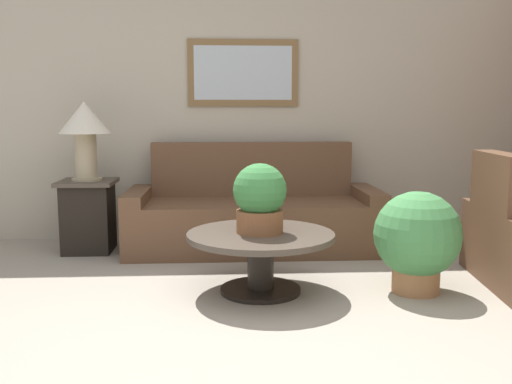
{
  "coord_description": "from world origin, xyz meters",
  "views": [
    {
      "loc": [
        -0.15,
        -2.71,
        1.23
      ],
      "look_at": [
        0.11,
        1.77,
        0.59
      ],
      "focal_mm": 40.0,
      "sensor_mm": 36.0,
      "label": 1
    }
  ],
  "objects_px": {
    "couch_main": "(253,216)",
    "potted_plant_on_table": "(260,198)",
    "coffee_table": "(261,249)",
    "side_table": "(88,215)",
    "table_lamp": "(85,126)",
    "potted_plant_floor": "(417,238)"
  },
  "relations": [
    {
      "from": "couch_main",
      "to": "potted_plant_on_table",
      "type": "height_order",
      "value": "couch_main"
    },
    {
      "from": "coffee_table",
      "to": "side_table",
      "type": "distance_m",
      "value": 1.9
    },
    {
      "from": "couch_main",
      "to": "side_table",
      "type": "relative_size",
      "value": 3.52
    },
    {
      "from": "couch_main",
      "to": "table_lamp",
      "type": "xyz_separation_m",
      "value": [
        -1.46,
        -0.02,
        0.81
      ]
    },
    {
      "from": "couch_main",
      "to": "side_table",
      "type": "xyz_separation_m",
      "value": [
        -1.46,
        -0.02,
        0.02
      ]
    },
    {
      "from": "coffee_table",
      "to": "potted_plant_on_table",
      "type": "distance_m",
      "value": 0.35
    },
    {
      "from": "coffee_table",
      "to": "table_lamp",
      "type": "bearing_deg",
      "value": 139.27
    },
    {
      "from": "couch_main",
      "to": "table_lamp",
      "type": "bearing_deg",
      "value": -179.17
    },
    {
      "from": "table_lamp",
      "to": "potted_plant_floor",
      "type": "xyz_separation_m",
      "value": [
        2.5,
        -1.3,
        -0.73
      ]
    },
    {
      "from": "coffee_table",
      "to": "potted_plant_on_table",
      "type": "height_order",
      "value": "potted_plant_on_table"
    },
    {
      "from": "side_table",
      "to": "potted_plant_floor",
      "type": "xyz_separation_m",
      "value": [
        2.5,
        -1.3,
        0.05
      ]
    },
    {
      "from": "couch_main",
      "to": "side_table",
      "type": "bearing_deg",
      "value": -179.17
    },
    {
      "from": "coffee_table",
      "to": "side_table",
      "type": "xyz_separation_m",
      "value": [
        -1.44,
        1.24,
        0.02
      ]
    },
    {
      "from": "potted_plant_on_table",
      "to": "potted_plant_floor",
      "type": "bearing_deg",
      "value": -3.62
    },
    {
      "from": "potted_plant_on_table",
      "to": "table_lamp",
      "type": "bearing_deg",
      "value": 139.29
    },
    {
      "from": "table_lamp",
      "to": "potted_plant_floor",
      "type": "bearing_deg",
      "value": -27.5
    },
    {
      "from": "table_lamp",
      "to": "side_table",
      "type": "bearing_deg",
      "value": 0.0
    },
    {
      "from": "couch_main",
      "to": "side_table",
      "type": "height_order",
      "value": "couch_main"
    },
    {
      "from": "side_table",
      "to": "potted_plant_on_table",
      "type": "bearing_deg",
      "value": -40.71
    },
    {
      "from": "couch_main",
      "to": "table_lamp",
      "type": "height_order",
      "value": "table_lamp"
    },
    {
      "from": "side_table",
      "to": "coffee_table",
      "type": "bearing_deg",
      "value": -40.73
    },
    {
      "from": "couch_main",
      "to": "potted_plant_on_table",
      "type": "distance_m",
      "value": 1.31
    }
  ]
}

